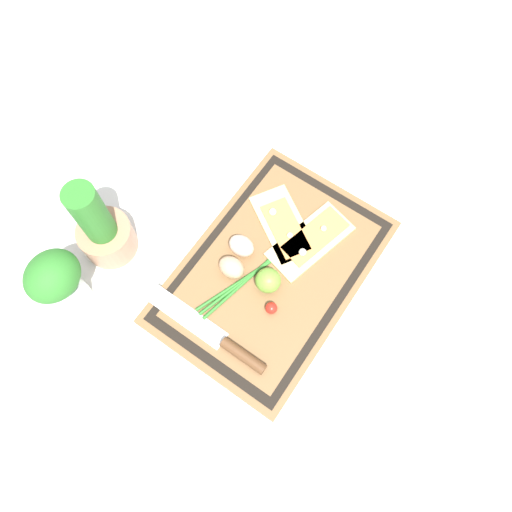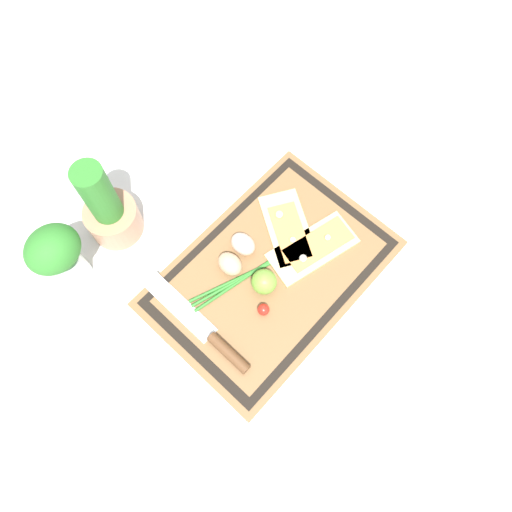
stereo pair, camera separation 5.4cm
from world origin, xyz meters
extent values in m
plane|color=silver|center=(0.00, 0.00, 0.00)|extent=(6.00, 6.00, 0.00)
cube|color=brown|center=(0.00, 0.00, 0.01)|extent=(0.51, 0.34, 0.02)
cube|color=black|center=(0.00, 0.00, 0.02)|extent=(0.48, 0.32, 0.00)
cube|color=brown|center=(0.00, 0.00, 0.02)|extent=(0.44, 0.28, 0.00)
cube|color=#DBBC7F|center=(0.10, -0.03, 0.02)|extent=(0.21, 0.13, 0.01)
cube|color=#E08E47|center=(0.11, -0.03, 0.03)|extent=(0.16, 0.10, 0.00)
sphere|color=silver|center=(0.06, -0.03, 0.04)|extent=(0.02, 0.02, 0.02)
sphere|color=silver|center=(0.14, -0.04, 0.03)|extent=(0.01, 0.01, 0.01)
cube|color=#DBBC7F|center=(0.10, 0.04, 0.02)|extent=(0.17, 0.19, 0.01)
cube|color=#E08E47|center=(0.09, 0.03, 0.03)|extent=(0.12, 0.15, 0.00)
sphere|color=silver|center=(0.11, 0.07, 0.04)|extent=(0.02, 0.02, 0.02)
sphere|color=silver|center=(0.08, 0.01, 0.03)|extent=(0.01, 0.01, 0.01)
cube|color=silver|center=(-0.18, 0.09, 0.02)|extent=(0.04, 0.18, 0.00)
cylinder|color=brown|center=(-0.19, -0.05, 0.03)|extent=(0.02, 0.10, 0.02)
ellipsoid|color=tan|center=(-0.05, 0.07, 0.04)|extent=(0.04, 0.06, 0.04)
ellipsoid|color=beige|center=(0.00, 0.08, 0.04)|extent=(0.04, 0.06, 0.04)
sphere|color=#70A838|center=(-0.03, -0.01, 0.05)|extent=(0.05, 0.05, 0.05)
sphere|color=red|center=(-0.07, -0.05, 0.03)|extent=(0.02, 0.02, 0.02)
cylinder|color=#2D7528|center=(-0.01, 0.02, 0.02)|extent=(0.30, 0.12, 0.01)
cylinder|color=#2D7528|center=(-0.01, 0.02, 0.02)|extent=(0.31, 0.10, 0.01)
cylinder|color=#2D7528|center=(-0.01, 0.02, 0.02)|extent=(0.31, 0.07, 0.01)
cylinder|color=#AD7A5B|center=(-0.15, 0.33, 0.04)|extent=(0.11, 0.11, 0.08)
cylinder|color=#2D7528|center=(-0.15, 0.33, 0.14)|extent=(0.06, 0.06, 0.19)
cylinder|color=silver|center=(0.16, 0.34, 0.04)|extent=(0.08, 0.08, 0.08)
cylinder|color=olive|center=(0.16, 0.34, 0.02)|extent=(0.07, 0.07, 0.03)
cylinder|color=silver|center=(0.16, 0.34, 0.09)|extent=(0.07, 0.07, 0.01)
cylinder|color=silver|center=(-0.28, 0.31, 0.05)|extent=(0.07, 0.07, 0.10)
ellipsoid|color=#2D7528|center=(-0.28, 0.31, 0.14)|extent=(0.11, 0.10, 0.09)
camera|label=1|loc=(-0.32, -0.18, 1.01)|focal=35.00mm
camera|label=2|loc=(-0.29, -0.22, 1.01)|focal=35.00mm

